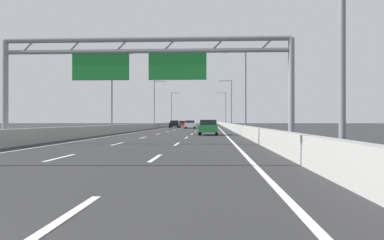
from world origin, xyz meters
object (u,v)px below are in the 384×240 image
(streetlamp_left_far, at_px, (155,101))
(red_car, at_px, (183,123))
(black_car, at_px, (175,124))
(white_car, at_px, (190,124))
(sign_gantry, at_px, (144,62))
(streetlamp_right_far, at_px, (230,101))
(streetlamp_right_mid, at_px, (243,86))
(streetlamp_left_mid, at_px, (114,86))
(streetlamp_right_distant, at_px, (225,107))
(streetlamp_left_distant, at_px, (172,107))
(green_car, at_px, (208,127))

(streetlamp_left_far, xyz_separation_m, red_car, (3.99, 20.09, -4.67))
(streetlamp_left_far, relative_size, black_car, 2.09)
(white_car, bearing_deg, streetlamp_left_far, 138.11)
(sign_gantry, distance_m, streetlamp_right_far, 56.30)
(streetlamp_right_mid, relative_size, black_car, 2.09)
(streetlamp_right_far, bearing_deg, white_car, -138.81)
(streetlamp_left_mid, height_order, streetlamp_right_distant, same)
(sign_gantry, relative_size, streetlamp_right_mid, 1.82)
(streetlamp_left_distant, distance_m, streetlamp_right_distant, 14.93)
(streetlamp_left_far, height_order, streetlamp_left_distant, same)
(streetlamp_left_far, height_order, green_car, streetlamp_left_far)
(streetlamp_right_distant, bearing_deg, green_car, -93.07)
(streetlamp_right_far, bearing_deg, streetlamp_left_far, 180.00)
(streetlamp_left_distant, bearing_deg, green_car, -81.48)
(sign_gantry, distance_m, black_car, 54.92)
(white_car, xyz_separation_m, black_car, (-3.37, 5.49, 0.00))
(red_car, relative_size, black_car, 0.91)
(black_car, bearing_deg, streetlamp_left_distant, 96.58)
(streetlamp_left_distant, bearing_deg, streetlamp_right_far, -66.04)
(streetlamp_left_far, distance_m, white_car, 10.94)
(sign_gantry, height_order, white_car, sign_gantry)
(streetlamp_left_far, relative_size, streetlamp_left_distant, 1.00)
(green_car, bearing_deg, streetlamp_left_mid, 150.58)
(sign_gantry, relative_size, red_car, 4.18)
(sign_gantry, bearing_deg, streetlamp_left_mid, 108.39)
(streetlamp_right_distant, relative_size, black_car, 2.09)
(streetlamp_right_distant, xyz_separation_m, black_car, (-10.93, -34.73, -4.64))
(sign_gantry, relative_size, green_car, 4.04)
(red_car, bearing_deg, streetlamp_right_distant, 50.99)
(streetlamp_right_distant, distance_m, green_car, 73.66)
(streetlamp_right_mid, bearing_deg, streetlamp_right_distant, 90.00)
(streetlamp_left_far, bearing_deg, red_car, 78.78)
(black_car, bearing_deg, streetlamp_right_far, 5.86)
(streetlamp_left_distant, relative_size, black_car, 2.09)
(sign_gantry, relative_size, streetlamp_left_far, 1.82)
(streetlamp_right_far, height_order, black_car, streetlamp_right_far)
(streetlamp_right_far, height_order, red_car, streetlamp_right_far)
(streetlamp_left_mid, bearing_deg, red_car, 85.75)
(streetlamp_right_mid, bearing_deg, streetlamp_right_far, 90.00)
(streetlamp_left_far, bearing_deg, sign_gantry, -82.47)
(streetlamp_right_mid, relative_size, streetlamp_left_far, 1.00)
(green_car, bearing_deg, streetlamp_right_mid, 57.58)
(streetlamp_left_far, bearing_deg, green_car, -74.56)
(black_car, bearing_deg, sign_gantry, -86.47)
(sign_gantry, xyz_separation_m, streetlamp_right_distant, (7.56, 89.39, 0.55))
(streetlamp_right_mid, height_order, streetlamp_right_far, same)
(streetlamp_right_distant, xyz_separation_m, green_car, (-3.94, -73.41, -4.64))
(red_car, bearing_deg, green_car, -83.33)
(streetlamp_left_mid, bearing_deg, streetlamp_left_distant, 90.00)
(streetlamp_left_mid, bearing_deg, sign_gantry, -71.61)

